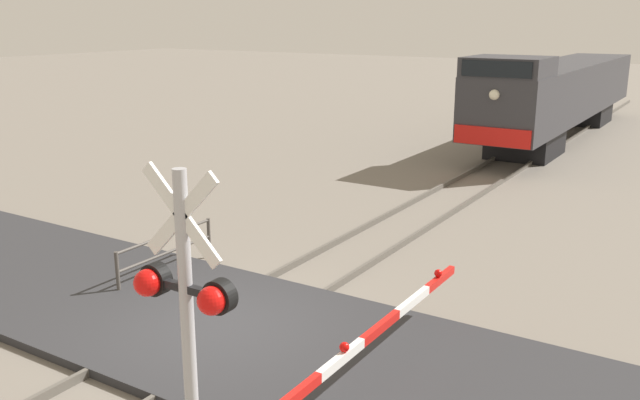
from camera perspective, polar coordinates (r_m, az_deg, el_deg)
ground_plane at (r=12.51m, az=-8.28°, el=-10.81°), size 160.00×160.00×0.00m
rail_track_left at (r=12.92m, az=-10.76°, el=-9.69°), size 0.08×80.00×0.15m
rail_track_right at (r=12.06m, az=-5.64°, el=-11.34°), size 0.08×80.00×0.15m
road_surface at (r=12.48m, az=-8.29°, el=-10.48°), size 36.00×4.65×0.15m
locomotive at (r=33.16m, az=19.30°, el=8.44°), size 2.85×19.18×4.05m
crossing_signal at (r=6.99m, az=-11.12°, el=-9.66°), size 1.18×0.33×4.07m
guard_railing at (r=15.02m, az=-12.68°, el=-3.96°), size 0.08×2.80×0.95m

